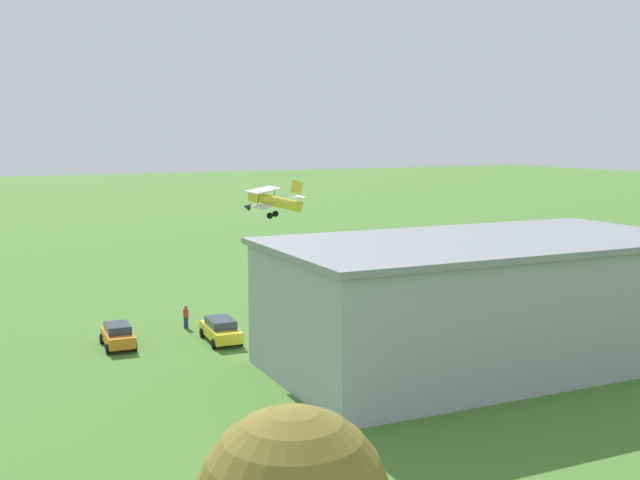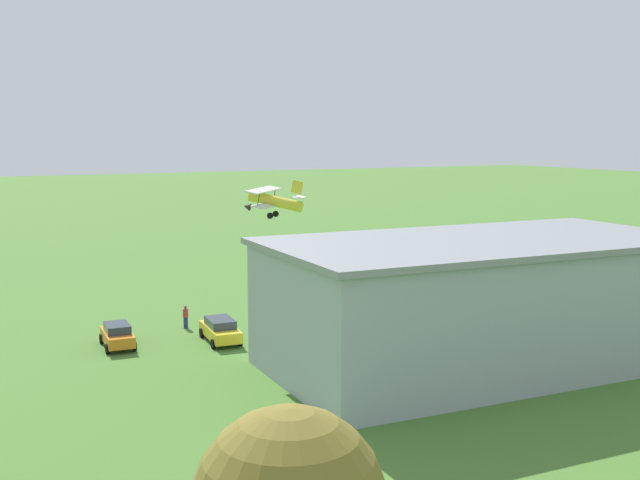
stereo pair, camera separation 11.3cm
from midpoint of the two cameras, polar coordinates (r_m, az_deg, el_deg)
name	(u,v)px [view 2 (the right image)]	position (r m, az deg, el deg)	size (l,w,h in m)	color
ground_plane	(285,273)	(78.30, -2.52, -2.40)	(400.00, 400.00, 0.00)	#47752D
hangar	(482,301)	(48.09, 11.77, -4.39)	(26.18, 13.88, 7.63)	#99A3AD
biplane	(273,200)	(80.30, -3.41, 2.90)	(7.19, 7.43, 3.95)	yellow
car_silver	(492,292)	(66.14, 12.46, -3.73)	(2.39, 4.85, 1.61)	#B7B7BC
car_yellow	(220,330)	(53.00, -7.20, -6.48)	(2.29, 4.68, 1.58)	gold
car_orange	(117,335)	(52.92, -14.46, -6.71)	(2.10, 4.06, 1.56)	orange
person_near_hangar_door	(447,297)	(63.76, 9.28, -4.12)	(0.41, 0.41, 1.59)	navy
person_walking_on_apron	(395,299)	(62.31, 5.51, -4.31)	(0.50, 0.50, 1.64)	#3F3F47
person_crossing_taxiway	(367,295)	(64.21, 3.47, -3.98)	(0.52, 0.52, 1.53)	#33723F
person_by_parked_cars	(354,300)	(61.73, 2.57, -4.37)	(0.45, 0.45, 1.69)	#3F3F47
person_watching_takeoff	(186,317)	(56.95, -9.69, -5.54)	(0.45, 0.45, 1.64)	navy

